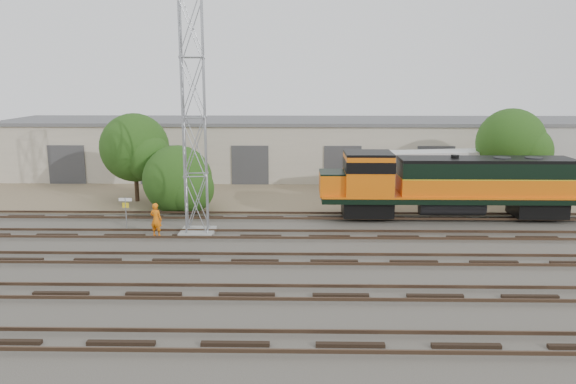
{
  "coord_description": "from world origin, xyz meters",
  "views": [
    {
      "loc": [
        -1.83,
        -30.01,
        9.17
      ],
      "look_at": [
        -2.46,
        4.0,
        2.2
      ],
      "focal_mm": 35.0,
      "sensor_mm": 36.0,
      "label": 1
    }
  ],
  "objects_px": {
    "signal_tower": "(194,122)",
    "worker": "(156,220)",
    "locomotive": "(449,184)",
    "semi_trailer": "(435,169)"
  },
  "relations": [
    {
      "from": "locomotive",
      "to": "semi_trailer",
      "type": "bearing_deg",
      "value": 84.01
    },
    {
      "from": "signal_tower",
      "to": "semi_trailer",
      "type": "distance_m",
      "value": 19.96
    },
    {
      "from": "worker",
      "to": "semi_trailer",
      "type": "distance_m",
      "value": 21.83
    },
    {
      "from": "locomotive",
      "to": "semi_trailer",
      "type": "relative_size",
      "value": 1.43
    },
    {
      "from": "locomotive",
      "to": "semi_trailer",
      "type": "height_order",
      "value": "locomotive"
    },
    {
      "from": "locomotive",
      "to": "signal_tower",
      "type": "height_order",
      "value": "signal_tower"
    },
    {
      "from": "locomotive",
      "to": "worker",
      "type": "height_order",
      "value": "locomotive"
    },
    {
      "from": "worker",
      "to": "semi_trailer",
      "type": "xyz_separation_m",
      "value": [
        18.81,
        11.01,
        1.3
      ]
    },
    {
      "from": "locomotive",
      "to": "semi_trailer",
      "type": "distance_m",
      "value": 6.71
    },
    {
      "from": "signal_tower",
      "to": "worker",
      "type": "distance_m",
      "value": 6.15
    }
  ]
}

